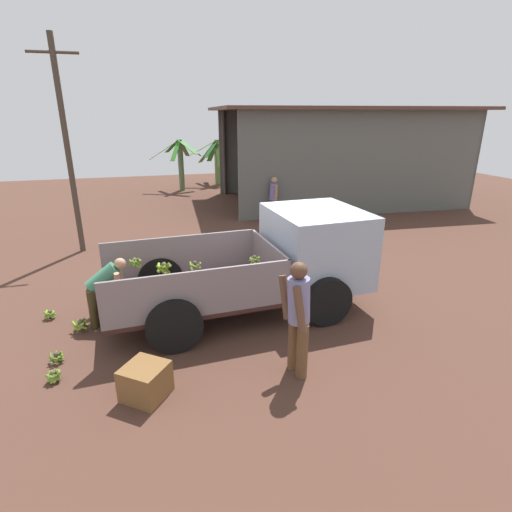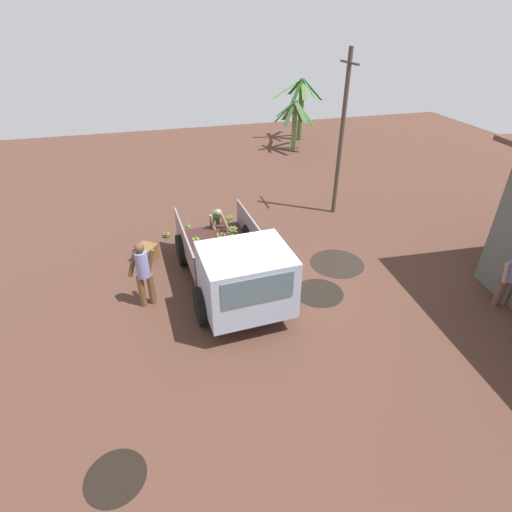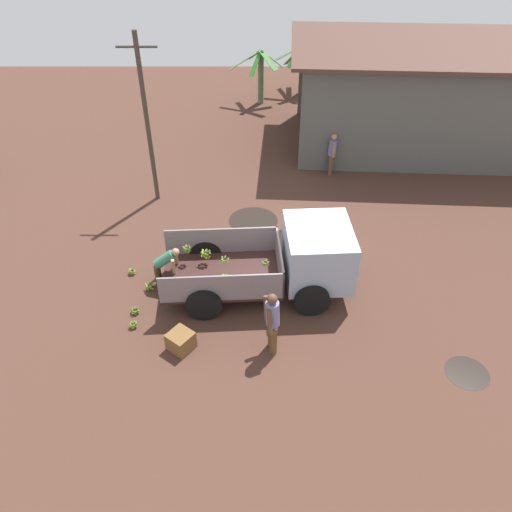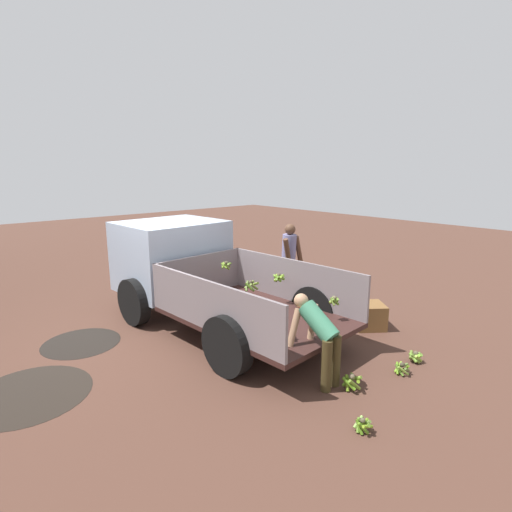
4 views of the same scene
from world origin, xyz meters
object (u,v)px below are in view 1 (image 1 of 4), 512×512
object	(u,v)px
banana_bunch_on_ground_2	(53,376)
banana_bunch_on_ground_3	(57,357)
banana_bunch_on_ground_0	(50,314)
wooden_crate_0	(145,381)
person_worker_loading	(103,287)
cargo_truck	(292,255)
person_bystander_near_shed	(274,197)
banana_bunch_on_ground_1	(80,324)
utility_pole	(67,146)
person_foreground_visitor	(298,314)

from	to	relation	value
banana_bunch_on_ground_2	banana_bunch_on_ground_3	size ratio (longest dim) A/B	0.92
banana_bunch_on_ground_0	banana_bunch_on_ground_3	distance (m)	1.58
wooden_crate_0	banana_bunch_on_ground_2	bearing A→B (deg)	152.38
banana_bunch_on_ground_3	wooden_crate_0	distance (m)	1.74
person_worker_loading	wooden_crate_0	world-z (taller)	person_worker_loading
cargo_truck	person_worker_loading	xyz separation A→B (m)	(-3.50, 0.07, -0.29)
person_bystander_near_shed	wooden_crate_0	xyz separation A→B (m)	(-4.49, -8.42, -0.62)
cargo_truck	banana_bunch_on_ground_1	bearing A→B (deg)	178.38
utility_pole	person_foreground_visitor	xyz separation A→B (m)	(3.71, -6.75, -1.85)
person_worker_loading	banana_bunch_on_ground_2	bearing A→B (deg)	-114.87
banana_bunch_on_ground_1	utility_pole	bearing A→B (deg)	96.33
person_worker_loading	wooden_crate_0	distance (m)	2.37
banana_bunch_on_ground_0	banana_bunch_on_ground_2	distance (m)	2.07
utility_pole	banana_bunch_on_ground_1	xyz separation A→B (m)	(0.52, -4.66, -2.67)
banana_bunch_on_ground_0	banana_bunch_on_ground_1	world-z (taller)	banana_bunch_on_ground_1
utility_pole	banana_bunch_on_ground_0	xyz separation A→B (m)	(-0.08, -4.02, -2.71)
person_worker_loading	banana_bunch_on_ground_3	bearing A→B (deg)	-124.75
banana_bunch_on_ground_2	banana_bunch_on_ground_3	world-z (taller)	banana_bunch_on_ground_2
person_foreground_visitor	person_bystander_near_shed	xyz separation A→B (m)	(2.38, 8.47, -0.11)
person_foreground_visitor	person_bystander_near_shed	size ratio (longest dim) A/B	1.12
person_foreground_visitor	banana_bunch_on_ground_0	distance (m)	4.76
utility_pole	banana_bunch_on_ground_3	xyz separation A→B (m)	(0.29, -5.56, -2.71)
banana_bunch_on_ground_1	person_bystander_near_shed	bearing A→B (deg)	48.83
cargo_truck	banana_bunch_on_ground_2	world-z (taller)	cargo_truck
person_foreground_visitor	banana_bunch_on_ground_1	world-z (taller)	person_foreground_visitor
wooden_crate_0	person_foreground_visitor	bearing A→B (deg)	-1.19
utility_pole	banana_bunch_on_ground_3	world-z (taller)	utility_pole
person_bystander_near_shed	wooden_crate_0	size ratio (longest dim) A/B	2.89
person_worker_loading	banana_bunch_on_ground_2	world-z (taller)	person_worker_loading
banana_bunch_on_ground_2	banana_bunch_on_ground_3	bearing A→B (deg)	95.01
person_foreground_visitor	banana_bunch_on_ground_0	world-z (taller)	person_foreground_visitor
banana_bunch_on_ground_3	person_worker_loading	bearing A→B (deg)	58.64
cargo_truck	banana_bunch_on_ground_0	world-z (taller)	cargo_truck
person_foreground_visitor	banana_bunch_on_ground_1	xyz separation A→B (m)	(-3.20, 2.09, -0.82)
person_foreground_visitor	banana_bunch_on_ground_1	size ratio (longest dim) A/B	6.35
banana_bunch_on_ground_2	banana_bunch_on_ground_3	xyz separation A→B (m)	(-0.04, 0.49, -0.00)
wooden_crate_0	banana_bunch_on_ground_3	bearing A→B (deg)	138.68
person_bystander_near_shed	cargo_truck	bearing A→B (deg)	-94.55
cargo_truck	person_worker_loading	distance (m)	3.51
person_worker_loading	person_bystander_near_shed	bearing A→B (deg)	46.93
banana_bunch_on_ground_0	person_worker_loading	bearing A→B (deg)	-23.62
person_bystander_near_shed	banana_bunch_on_ground_0	bearing A→B (deg)	-126.94
banana_bunch_on_ground_0	wooden_crate_0	xyz separation A→B (m)	(1.68, -2.68, 0.13)
banana_bunch_on_ground_3	utility_pole	bearing A→B (deg)	93.01
banana_bunch_on_ground_3	banana_bunch_on_ground_2	bearing A→B (deg)	-84.99
banana_bunch_on_ground_1	wooden_crate_0	bearing A→B (deg)	-62.22
banana_bunch_on_ground_0	banana_bunch_on_ground_3	world-z (taller)	banana_bunch_on_ground_3
person_bystander_near_shed	banana_bunch_on_ground_3	size ratio (longest dim) A/B	6.53
cargo_truck	utility_pole	size ratio (longest dim) A/B	0.92
utility_pole	person_worker_loading	xyz separation A→B (m)	(0.95, -4.47, -2.09)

